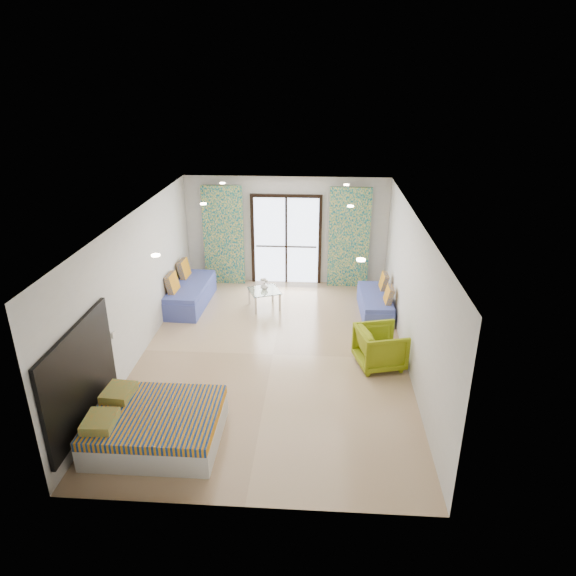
# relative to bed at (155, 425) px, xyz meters

# --- Properties ---
(floor) EXTENTS (5.00, 7.50, 0.01)m
(floor) POSITION_rel_bed_xyz_m (1.47, 2.58, -0.26)
(floor) COLOR #9A7C5B
(floor) RESTS_ON ground
(ceiling) EXTENTS (5.00, 7.50, 0.01)m
(ceiling) POSITION_rel_bed_xyz_m (1.47, 2.58, 2.44)
(ceiling) COLOR silver
(ceiling) RESTS_ON ground
(wall_back) EXTENTS (5.00, 0.01, 2.70)m
(wall_back) POSITION_rel_bed_xyz_m (1.47, 6.33, 1.09)
(wall_back) COLOR silver
(wall_back) RESTS_ON ground
(wall_front) EXTENTS (5.00, 0.01, 2.70)m
(wall_front) POSITION_rel_bed_xyz_m (1.47, -1.17, 1.09)
(wall_front) COLOR silver
(wall_front) RESTS_ON ground
(wall_left) EXTENTS (0.01, 7.50, 2.70)m
(wall_left) POSITION_rel_bed_xyz_m (-1.03, 2.58, 1.09)
(wall_left) COLOR silver
(wall_left) RESTS_ON ground
(wall_right) EXTENTS (0.01, 7.50, 2.70)m
(wall_right) POSITION_rel_bed_xyz_m (3.97, 2.58, 1.09)
(wall_right) COLOR silver
(wall_right) RESTS_ON ground
(balcony_door) EXTENTS (1.76, 0.08, 2.28)m
(balcony_door) POSITION_rel_bed_xyz_m (1.47, 6.31, 1.00)
(balcony_door) COLOR black
(balcony_door) RESTS_ON floor
(balcony_rail) EXTENTS (1.52, 0.03, 0.04)m
(balcony_rail) POSITION_rel_bed_xyz_m (1.47, 6.31, 0.69)
(balcony_rail) COLOR #595451
(balcony_rail) RESTS_ON balcony_door
(curtain_left) EXTENTS (1.00, 0.10, 2.50)m
(curtain_left) POSITION_rel_bed_xyz_m (-0.08, 6.15, 0.99)
(curtain_left) COLOR beige
(curtain_left) RESTS_ON floor
(curtain_right) EXTENTS (1.00, 0.10, 2.50)m
(curtain_right) POSITION_rel_bed_xyz_m (3.02, 6.15, 0.99)
(curtain_right) COLOR beige
(curtain_right) RESTS_ON floor
(downlight_a) EXTENTS (0.12, 0.12, 0.02)m
(downlight_a) POSITION_rel_bed_xyz_m (0.07, 0.58, 2.41)
(downlight_a) COLOR #FFE0B2
(downlight_a) RESTS_ON ceiling
(downlight_b) EXTENTS (0.12, 0.12, 0.02)m
(downlight_b) POSITION_rel_bed_xyz_m (2.87, 0.58, 2.41)
(downlight_b) COLOR #FFE0B2
(downlight_b) RESTS_ON ceiling
(downlight_c) EXTENTS (0.12, 0.12, 0.02)m
(downlight_c) POSITION_rel_bed_xyz_m (0.07, 3.58, 2.41)
(downlight_c) COLOR #FFE0B2
(downlight_c) RESTS_ON ceiling
(downlight_d) EXTENTS (0.12, 0.12, 0.02)m
(downlight_d) POSITION_rel_bed_xyz_m (2.87, 3.58, 2.41)
(downlight_d) COLOR #FFE0B2
(downlight_d) RESTS_ON ceiling
(downlight_e) EXTENTS (0.12, 0.12, 0.02)m
(downlight_e) POSITION_rel_bed_xyz_m (0.07, 5.58, 2.41)
(downlight_e) COLOR #FFE0B2
(downlight_e) RESTS_ON ceiling
(downlight_f) EXTENTS (0.12, 0.12, 0.02)m
(downlight_f) POSITION_rel_bed_xyz_m (2.87, 5.58, 2.41)
(downlight_f) COLOR #FFE0B2
(downlight_f) RESTS_ON ceiling
(headboard) EXTENTS (0.06, 2.10, 1.50)m
(headboard) POSITION_rel_bed_xyz_m (-0.99, -0.00, 0.79)
(headboard) COLOR black
(headboard) RESTS_ON floor
(switch_plate) EXTENTS (0.02, 0.10, 0.10)m
(switch_plate) POSITION_rel_bed_xyz_m (-1.00, 1.25, 0.79)
(switch_plate) COLOR silver
(switch_plate) RESTS_ON wall_left
(bed) EXTENTS (1.82, 1.49, 0.63)m
(bed) POSITION_rel_bed_xyz_m (0.00, 0.00, 0.00)
(bed) COLOR silver
(bed) RESTS_ON floor
(daybed_left) EXTENTS (0.81, 1.93, 0.94)m
(daybed_left) POSITION_rel_bed_xyz_m (-0.64, 4.74, 0.03)
(daybed_left) COLOR #4451A4
(daybed_left) RESTS_ON floor
(daybed_right) EXTENTS (0.69, 1.66, 0.81)m
(daybed_right) POSITION_rel_bed_xyz_m (3.59, 4.56, -0.01)
(daybed_right) COLOR #4451A4
(daybed_right) RESTS_ON floor
(coffee_table) EXTENTS (0.84, 0.84, 0.75)m
(coffee_table) POSITION_rel_bed_xyz_m (1.08, 4.71, 0.12)
(coffee_table) COLOR silver
(coffee_table) RESTS_ON floor
(vase) EXTENTS (0.19, 0.20, 0.17)m
(vase) POSITION_rel_bed_xyz_m (1.09, 4.73, 0.25)
(vase) COLOR white
(vase) RESTS_ON coffee_table
(armchair) EXTENTS (0.93, 0.97, 0.83)m
(armchair) POSITION_rel_bed_xyz_m (3.46, 2.33, 0.15)
(armchair) COLOR olive
(armchair) RESTS_ON floor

